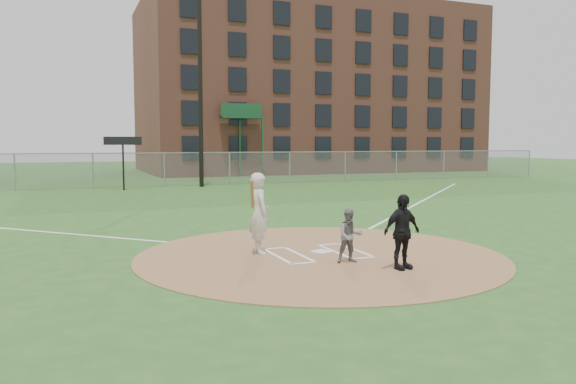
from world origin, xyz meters
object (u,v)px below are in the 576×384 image
object	(u,v)px
catcher	(350,236)
batter_at_plate	(259,213)
umpire	(402,232)
home_plate	(322,252)

from	to	relation	value
catcher	batter_at_plate	bearing A→B (deg)	141.34
umpire	batter_at_plate	distance (m)	3.40
catcher	home_plate	bearing A→B (deg)	104.05
home_plate	catcher	size ratio (longest dim) A/B	0.36
home_plate	batter_at_plate	bearing A→B (deg)	162.48
home_plate	catcher	xyz separation A→B (m)	(0.09, -1.24, 0.57)
catcher	umpire	distance (m)	1.18
umpire	batter_at_plate	xyz separation A→B (m)	(-2.16, 2.61, 0.18)
catcher	umpire	world-z (taller)	umpire
home_plate	catcher	bearing A→B (deg)	-85.83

